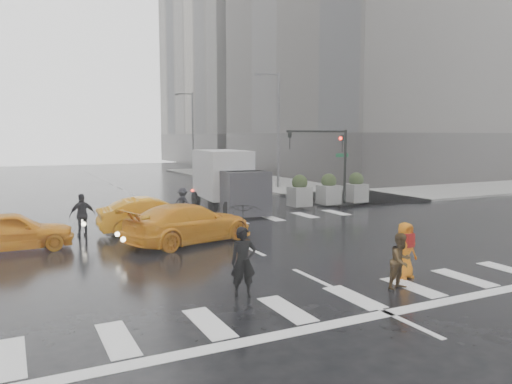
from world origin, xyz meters
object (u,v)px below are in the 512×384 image
taxi_front (11,231)px  box_truck (228,179)px  pedestrian_brown (401,261)px  pedestrian_orange (405,250)px  traffic_signal_pole (331,152)px  taxi_mid (153,215)px

taxi_front → box_truck: box_truck is taller
pedestrian_brown → pedestrian_orange: pedestrian_orange is taller
traffic_signal_pole → box_truck: traffic_signal_pole is taller
box_truck → taxi_front: bearing=-147.4°
box_truck → pedestrian_brown: bearing=-89.5°
pedestrian_brown → taxi_mid: 11.61m
traffic_signal_pole → box_truck: 6.30m
pedestrian_orange → taxi_mid: (-4.81, 10.15, -0.08)m
taxi_front → box_truck: 12.23m
pedestrian_orange → traffic_signal_pole: bearing=57.0°
taxi_mid → traffic_signal_pole: bearing=-72.5°
pedestrian_brown → box_truck: size_ratio=0.25×
pedestrian_brown → box_truck: box_truck is taller
pedestrian_orange → box_truck: 14.48m
box_truck → pedestrian_orange: bearing=-86.5°
taxi_front → taxi_mid: 5.64m
box_truck → traffic_signal_pole: bearing=-5.7°
traffic_signal_pole → taxi_mid: (-11.38, -3.06, -2.46)m
pedestrian_brown → taxi_front: size_ratio=0.36×
pedestrian_orange → taxi_mid: bearing=108.8°
pedestrian_brown → taxi_mid: bearing=100.4°
traffic_signal_pole → pedestrian_orange: 14.95m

